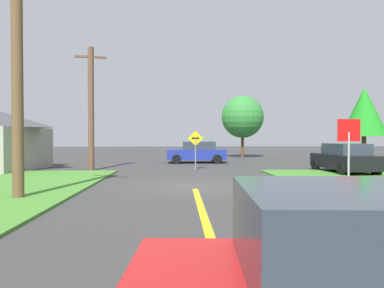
# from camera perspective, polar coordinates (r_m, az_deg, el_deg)

# --- Properties ---
(ground_plane) EXTENTS (120.00, 120.00, 0.00)m
(ground_plane) POSITION_cam_1_polar(r_m,az_deg,el_deg) (14.69, 0.32, -6.59)
(ground_plane) COLOR #363636
(lane_stripe_center) EXTENTS (0.20, 14.00, 0.01)m
(lane_stripe_center) POSITION_cam_1_polar(r_m,az_deg,el_deg) (6.86, 3.27, -15.53)
(lane_stripe_center) COLOR yellow
(lane_stripe_center) RESTS_ON ground
(stop_sign) EXTENTS (0.78, 0.09, 2.60)m
(stop_sign) POSITION_cam_1_polar(r_m,az_deg,el_deg) (13.71, 23.54, 0.47)
(stop_sign) COLOR #9EA0A8
(stop_sign) RESTS_ON ground
(car_on_crossroad) EXTENTS (2.34, 4.42, 1.62)m
(car_on_crossroad) POSITION_cam_1_polar(r_m,az_deg,el_deg) (21.25, 22.96, -2.11)
(car_on_crossroad) COLOR black
(car_on_crossroad) RESTS_ON ground
(car_approaching_junction) EXTENTS (4.41, 2.21, 1.62)m
(car_approaching_junction) POSITION_cam_1_polar(r_m,az_deg,el_deg) (27.38, 0.77, -1.31)
(car_approaching_junction) COLOR navy
(car_approaching_junction) RESTS_ON ground
(utility_pole_near) EXTENTS (1.79, 0.49, 8.09)m
(utility_pole_near) POSITION_cam_1_polar(r_m,az_deg,el_deg) (12.72, -25.91, 10.78)
(utility_pole_near) COLOR brown
(utility_pole_near) RESTS_ON ground
(utility_pole_mid) EXTENTS (1.79, 0.45, 7.25)m
(utility_pole_mid) POSITION_cam_1_polar(r_m,az_deg,el_deg) (22.11, -15.67, 5.59)
(utility_pole_mid) COLOR brown
(utility_pole_mid) RESTS_ON ground
(direction_sign) EXTENTS (0.91, 0.08, 2.34)m
(direction_sign) POSITION_cam_1_polar(r_m,az_deg,el_deg) (21.44, 0.56, -0.26)
(direction_sign) COLOR slate
(direction_sign) RESTS_ON ground
(oak_tree_left) EXTENTS (4.02, 4.02, 5.90)m
(oak_tree_left) POSITION_cam_1_polar(r_m,az_deg,el_deg) (34.84, 7.99, 4.26)
(oak_tree_left) COLOR brown
(oak_tree_left) RESTS_ON ground
(pine_tree_center) EXTENTS (3.28, 3.28, 5.64)m
(pine_tree_center) POSITION_cam_1_polar(r_m,az_deg,el_deg) (29.54, 25.57, 4.60)
(pine_tree_center) COLOR brown
(pine_tree_center) RESTS_ON ground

